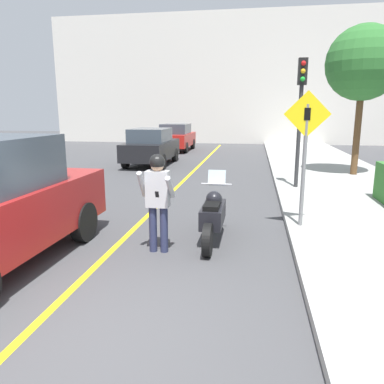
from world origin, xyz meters
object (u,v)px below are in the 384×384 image
person_biker (158,193)px  crossing_sign (305,146)px  traffic_light (301,99)px  motorcycle (213,215)px  parked_car_black (151,146)px  parked_car_red (176,137)px  street_tree (364,64)px

person_biker → crossing_sign: 3.14m
traffic_light → motorcycle: bearing=-112.7°
person_biker → traffic_light: 6.63m
parked_car_black → motorcycle: bearing=-68.1°
parked_car_red → motorcycle: bearing=-75.8°
motorcycle → person_biker: (-0.89, -0.77, 0.58)m
person_biker → parked_car_red: 17.33m
motorcycle → crossing_sign: size_ratio=0.83×
parked_car_black → parked_car_red: (-0.15, 6.37, 0.00)m
person_biker → traffic_light: bearing=62.6°
motorcycle → traffic_light: (2.06, 4.92, 2.30)m
street_tree → parked_car_red: street_tree is taller
crossing_sign → street_tree: 7.79m
crossing_sign → traffic_light: traffic_light is taller
street_tree → traffic_light: bearing=-130.2°
crossing_sign → traffic_light: bearing=85.5°
motorcycle → parked_car_red: bearing=104.2°
crossing_sign → traffic_light: (0.32, 4.11, 1.02)m
street_tree → crossing_sign: bearing=-111.3°
traffic_light → parked_car_red: (-6.17, 11.34, -1.94)m
traffic_light → street_tree: size_ratio=0.72×
parked_car_red → person_biker: bearing=-79.3°
street_tree → parked_car_red: (-8.55, 8.52, -3.24)m
street_tree → motorcycle: bearing=-119.9°
street_tree → parked_car_black: bearing=165.7°
person_biker → parked_car_red: (-3.23, 17.03, -0.22)m
crossing_sign → parked_car_black: crossing_sign is taller
parked_car_red → crossing_sign: bearing=-69.3°
crossing_sign → parked_car_black: 10.75m
traffic_light → street_tree: bearing=49.8°
person_biker → crossing_sign: size_ratio=0.64×
street_tree → parked_car_black: street_tree is taller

